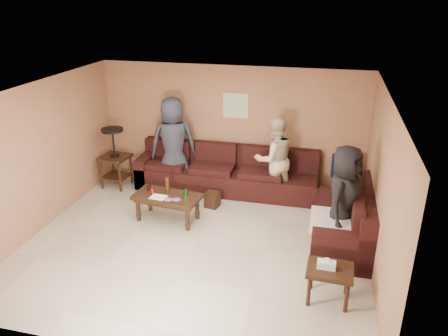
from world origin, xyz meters
name	(u,v)px	position (x,y,z in m)	size (l,w,h in m)	color
room	(195,147)	(0.00, 0.00, 1.66)	(5.60, 5.50, 2.50)	#B2AB96
sectional_sofa	(261,190)	(0.81, 1.52, 0.33)	(4.65, 2.90, 0.97)	black
coffee_table	(167,199)	(-0.73, 0.58, 0.42)	(1.24, 0.72, 0.77)	black
end_table_left	(115,156)	(-2.30, 1.72, 0.66)	(0.61, 0.61, 1.27)	black
side_table_right	(329,273)	(2.13, -0.99, 0.43)	(0.62, 0.51, 0.64)	black
waste_bin	(212,200)	(-0.08, 1.26, 0.15)	(0.25, 0.25, 0.29)	black
wall_art	(236,106)	(0.10, 2.48, 1.70)	(0.52, 0.04, 0.52)	tan
person_left	(174,143)	(-1.09, 1.99, 0.96)	(0.94, 0.61, 1.91)	#272C37
person_middle	(274,159)	(1.00, 1.90, 0.84)	(0.81, 0.63, 1.67)	beige
person_right	(344,199)	(2.28, 0.35, 0.87)	(0.85, 0.56, 1.75)	black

